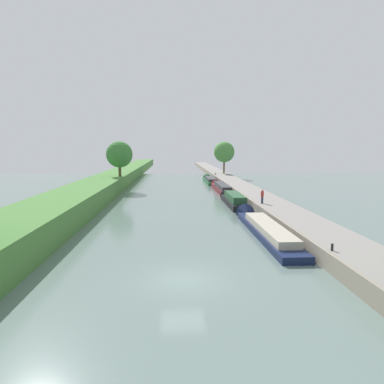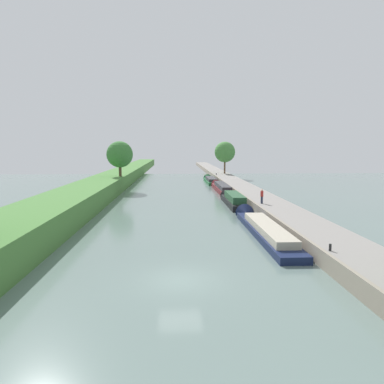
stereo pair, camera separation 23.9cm
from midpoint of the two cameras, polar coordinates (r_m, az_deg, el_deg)
ground_plane at (r=20.40m, az=-1.91°, el=-14.38°), size 160.00×160.00×0.00m
right_towpath at (r=23.30m, az=27.51°, el=-10.95°), size 4.21×260.00×1.13m
stone_quay at (r=22.26m, az=22.47°, el=-11.44°), size 0.25×260.00×1.18m
narrowboat_navy at (r=31.47m, az=11.57°, el=-5.80°), size 2.16×16.62×2.06m
narrowboat_black at (r=46.18m, az=6.72°, el=-1.26°), size 2.04×11.53×2.19m
narrowboat_maroon at (r=59.66m, az=4.75°, el=0.69°), size 1.89×16.46×1.98m
narrowboat_green at (r=75.10m, az=2.88°, el=1.99°), size 2.08×13.57×1.98m
tree_rightbank_midnear at (r=85.52m, az=5.28°, el=6.61°), size 5.08×5.08×7.83m
tree_leftbank_upstream at (r=62.00m, az=-12.06°, el=6.11°), size 4.62×4.62×6.18m
person_walking at (r=40.36m, az=11.42°, el=-0.66°), size 0.34×0.34×1.66m
mooring_bollard_near at (r=23.48m, az=21.96°, el=-8.49°), size 0.16×0.16×0.45m
mooring_bollard_far at (r=80.84m, az=3.86°, el=3.00°), size 0.16×0.16×0.45m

